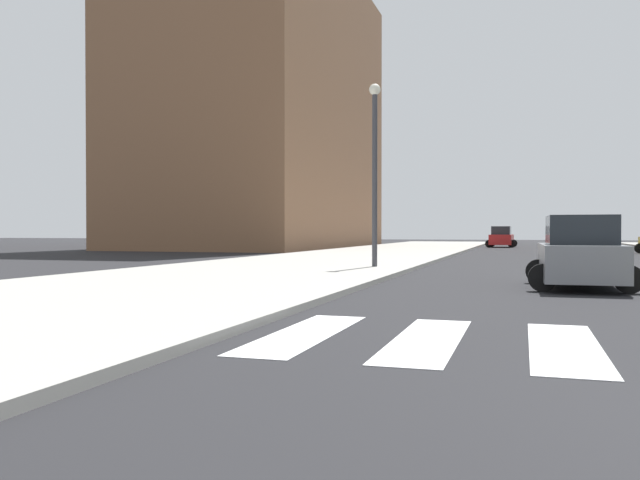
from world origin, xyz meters
The scene contains 6 objects.
sidewalk_kerb_west centered at (-12.20, 20.00, 0.07)m, with size 10.00×120.00×0.15m, color #9E9B93.
lane_divider_paint centered at (0.00, 40.00, 0.01)m, with size 0.16×80.00×0.01m, color yellow.
low_rise_brick_west centered at (-26.84, 52.92, 13.11)m, with size 16.00×32.00×26.22m, color brown.
car_gray_nearest centered at (-1.80, 13.40, 0.90)m, with size 2.73×4.33×1.92m.
car_red_third centered at (-5.17, 57.76, 0.90)m, with size 2.82×4.40×1.94m.
street_lamp centered at (-8.69, 19.50, 4.31)m, with size 0.44×0.44×7.00m.
Camera 1 is at (-3.22, -5.15, 1.52)m, focal length 36.82 mm.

